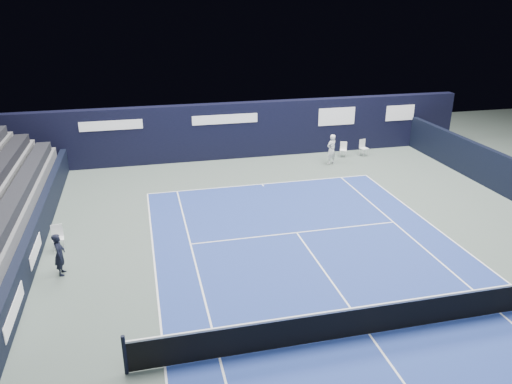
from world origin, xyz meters
TOP-DOWN VIEW (x-y plane):
  - ground at (0.00, 2.00)m, footprint 48.00×48.00m
  - court_surface at (0.00, 0.00)m, footprint 10.97×23.77m
  - folding_chair_back_a at (5.62, 15.24)m, footprint 0.48×0.50m
  - folding_chair_back_b at (6.77, 15.10)m, footprint 0.51×0.50m
  - line_judge_chair at (-8.79, 7.20)m, footprint 0.46×0.44m
  - line_judge at (-8.47, 5.30)m, footprint 0.37×0.55m
  - court_markings at (0.00, 0.00)m, footprint 11.03×23.83m
  - tennis_net at (0.00, 0.00)m, footprint 12.90×0.10m
  - back_sponsor_wall at (0.01, 16.50)m, footprint 26.00×0.63m
  - side_barrier_left at (-9.50, 5.97)m, footprint 0.33×22.00m
  - tennis_player at (4.43, 14.10)m, footprint 0.71×0.91m

SIDE VIEW (x-z plane):
  - ground at x=0.00m, z-range 0.00..0.00m
  - court_surface at x=0.00m, z-range 0.00..0.01m
  - court_markings at x=0.00m, z-range 0.01..0.01m
  - tennis_net at x=0.00m, z-range -0.04..1.06m
  - line_judge_chair at x=-8.79m, z-range 0.06..0.98m
  - folding_chair_back_b at x=6.77m, z-range 0.07..1.00m
  - folding_chair_back_a at x=5.62m, z-range 0.14..0.98m
  - side_barrier_left at x=-9.50m, z-range 0.00..1.20m
  - line_judge at x=-8.47m, z-range 0.00..1.46m
  - tennis_player at x=4.43m, z-range 0.00..1.64m
  - back_sponsor_wall at x=0.01m, z-range 0.00..3.10m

